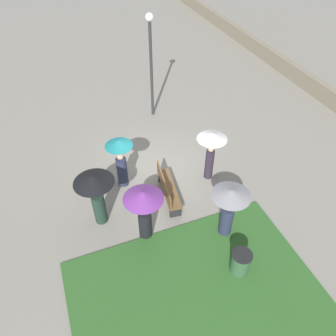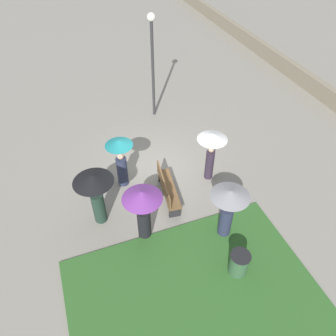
% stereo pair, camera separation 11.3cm
% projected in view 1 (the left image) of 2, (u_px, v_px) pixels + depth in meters
% --- Properties ---
extents(ground_plane, '(90.00, 90.00, 0.00)m').
position_uv_depth(ground_plane, '(154.00, 173.00, 12.10)').
color(ground_plane, gray).
extents(lawn_patch_near, '(6.27, 6.47, 0.06)m').
position_uv_depth(lawn_patch_near, '(212.00, 328.00, 8.00)').
color(lawn_patch_near, '#2D5B26').
rests_on(lawn_patch_near, ground_plane).
extents(park_bench, '(1.93, 0.66, 0.90)m').
position_uv_depth(park_bench, '(167.00, 188.00, 10.88)').
color(park_bench, brown).
rests_on(park_bench, ground_plane).
extents(lamp_post, '(0.32, 0.32, 4.40)m').
position_uv_depth(lamp_post, '(151.00, 54.00, 13.06)').
color(lamp_post, '#2D2D30').
rests_on(lamp_post, ground_plane).
extents(trash_bin, '(0.56, 0.56, 0.82)m').
position_uv_depth(trash_bin, '(240.00, 263.00, 8.89)').
color(trash_bin, '#335638').
rests_on(trash_bin, ground_plane).
extents(crowd_person_black, '(1.20, 1.20, 1.96)m').
position_uv_depth(crowd_person_black, '(95.00, 189.00, 9.52)').
color(crowd_person_black, '#1E3328').
rests_on(crowd_person_black, ground_plane).
extents(crowd_person_purple, '(1.14, 1.14, 1.92)m').
position_uv_depth(crowd_person_purple, '(144.00, 205.00, 9.13)').
color(crowd_person_purple, black).
rests_on(crowd_person_purple, ground_plane).
extents(crowd_person_grey, '(1.12, 1.12, 1.88)m').
position_uv_depth(crowd_person_grey, '(229.00, 205.00, 9.26)').
color(crowd_person_grey, '#282D47').
rests_on(crowd_person_grey, ground_plane).
extents(crowd_person_teal, '(0.92, 0.92, 1.94)m').
position_uv_depth(crowd_person_teal, '(120.00, 157.00, 10.85)').
color(crowd_person_teal, '#282D47').
rests_on(crowd_person_teal, ground_plane).
extents(crowd_person_white, '(1.02, 1.02, 1.95)m').
position_uv_depth(crowd_person_white, '(211.00, 146.00, 10.99)').
color(crowd_person_white, '#2D2333').
rests_on(crowd_person_white, ground_plane).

